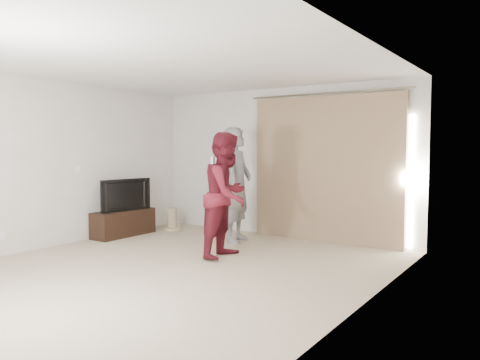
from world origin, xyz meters
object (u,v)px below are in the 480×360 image
person_man (237,185)px  person_woman (227,195)px  tv (123,194)px  tv_console (124,223)px

person_man → person_woman: bearing=-63.0°
tv → person_man: size_ratio=0.51×
tv → person_woman: 2.47m
tv_console → tv: (0.00, 0.00, 0.51)m
tv_console → person_woman: (2.45, -0.27, 0.66)m
person_man → person_woman: person_man is taller
tv_console → tv: tv is taller
tv_console → person_woman: size_ratio=0.66×
tv_console → tv: 0.51m
tv → person_man: 2.09m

